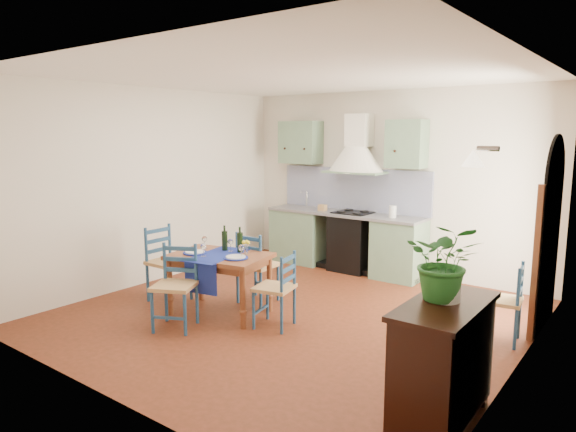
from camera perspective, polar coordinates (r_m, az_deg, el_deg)
The scene contains 13 objects.
floor at distance 6.29m, azimuth 0.60°, elevation -10.85°, with size 5.00×5.00×0.00m, color #48220F.
back_wall at distance 8.17m, azimuth 7.46°, elevation 1.34°, with size 5.00×0.96×2.80m.
right_wall at distance 5.21m, azimuth 25.33°, elevation -0.75°, with size 0.26×5.00×2.80m.
left_wall at distance 7.69m, azimuth -14.62°, elevation 3.26°, with size 0.04×5.00×2.80m, color beige.
ceiling at distance 5.94m, azimuth 0.64°, elevation 15.46°, with size 5.00×5.00×0.01m, color white.
dining_table at distance 6.19m, azimuth -7.60°, elevation -5.01°, with size 1.27×0.99×1.04m.
chair_near at distance 5.88m, azimuth -12.38°, elevation -7.57°, with size 0.58×0.58×0.93m.
chair_far at distance 6.59m, azimuth -3.55°, elevation -5.58°, with size 0.45×0.45×0.93m.
chair_left at distance 6.84m, azimuth -13.31°, elevation -5.05°, with size 0.46×0.46×0.97m.
chair_right at distance 5.77m, azimuth -1.28°, elevation -8.08°, with size 0.48×0.48×0.86m.
chair_spare at distance 5.83m, azimuth 22.89°, elevation -8.72°, with size 0.44×0.44×0.84m.
sideboard at distance 4.10m, azimuth 16.76°, elevation -14.90°, with size 0.50×1.05×0.94m.
potted_plant at distance 3.94m, azimuth 17.07°, elevation -4.86°, with size 0.53×0.46×0.59m, color #226425.
Camera 1 is at (3.49, -4.77, 2.16)m, focal length 32.00 mm.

